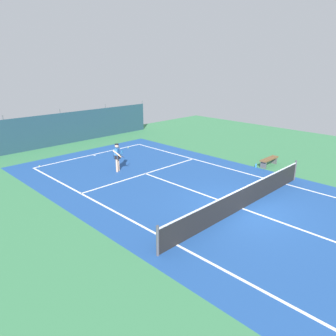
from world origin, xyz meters
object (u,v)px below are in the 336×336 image
at_px(tennis_ball_near_player, 128,148).
at_px(water_bottle, 256,166).
at_px(courtside_bench, 269,160).
at_px(tennis_ball_midcourt, 39,166).
at_px(tennis_net, 243,198).
at_px(tennis_player, 117,156).

relative_size(tennis_ball_near_player, water_bottle, 0.28).
bearing_deg(courtside_bench, tennis_ball_near_player, 110.31).
bearing_deg(water_bottle, courtside_bench, -24.74).
distance_m(tennis_ball_midcourt, courtside_bench, 14.01).
xyz_separation_m(tennis_net, tennis_ball_midcourt, (-3.70, 11.98, -0.48)).
xyz_separation_m(tennis_net, courtside_bench, (6.31, 2.19, -0.14)).
bearing_deg(tennis_ball_near_player, tennis_ball_midcourt, 176.76).
bearing_deg(water_bottle, tennis_net, -154.82).
bearing_deg(tennis_ball_near_player, water_bottle, -73.64).
relative_size(tennis_net, tennis_player, 6.17).
distance_m(courtside_bench, water_bottle, 0.95).
relative_size(tennis_ball_near_player, tennis_ball_midcourt, 1.00).
bearing_deg(tennis_player, courtside_bench, 111.90).
xyz_separation_m(tennis_player, courtside_bench, (7.17, -5.64, -0.59)).
bearing_deg(tennis_net, tennis_player, 96.24).
height_order(tennis_player, tennis_ball_midcourt, tennis_player).
bearing_deg(tennis_ball_midcourt, tennis_net, -72.81).
relative_size(tennis_player, tennis_ball_near_player, 24.85).
distance_m(tennis_player, water_bottle, 8.27).
height_order(tennis_ball_near_player, courtside_bench, courtside_bench).
distance_m(tennis_net, tennis_player, 7.89).
bearing_deg(tennis_ball_midcourt, tennis_player, -55.51).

